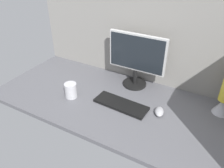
{
  "coord_description": "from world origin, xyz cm",
  "views": [
    {
      "loc": [
        55.67,
        -112.44,
        93.62
      ],
      "look_at": [
        -0.11,
        0.0,
        14.0
      ],
      "focal_mm": 35.71,
      "sensor_mm": 36.0,
      "label": 1
    }
  ],
  "objects_px": {
    "keyboard": "(121,104)",
    "mug_steel": "(71,90)",
    "mouse": "(159,112)",
    "monitor": "(136,58)"
  },
  "relations": [
    {
      "from": "keyboard",
      "to": "mug_steel",
      "type": "xyz_separation_m",
      "value": [
        -0.36,
        -0.08,
        0.04
      ]
    },
    {
      "from": "mouse",
      "to": "keyboard",
      "type": "bearing_deg",
      "value": 173.6
    },
    {
      "from": "keyboard",
      "to": "mug_steel",
      "type": "height_order",
      "value": "mug_steel"
    },
    {
      "from": "monitor",
      "to": "mouse",
      "type": "relative_size",
      "value": 4.52
    },
    {
      "from": "monitor",
      "to": "mug_steel",
      "type": "height_order",
      "value": "monitor"
    },
    {
      "from": "keyboard",
      "to": "mouse",
      "type": "relative_size",
      "value": 3.85
    },
    {
      "from": "monitor",
      "to": "keyboard",
      "type": "xyz_separation_m",
      "value": [
        0.03,
        -0.3,
        -0.22
      ]
    },
    {
      "from": "mug_steel",
      "to": "monitor",
      "type": "bearing_deg",
      "value": 48.6
    },
    {
      "from": "keyboard",
      "to": "mouse",
      "type": "distance_m",
      "value": 0.26
    },
    {
      "from": "mug_steel",
      "to": "mouse",
      "type": "bearing_deg",
      "value": 11.29
    }
  ]
}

